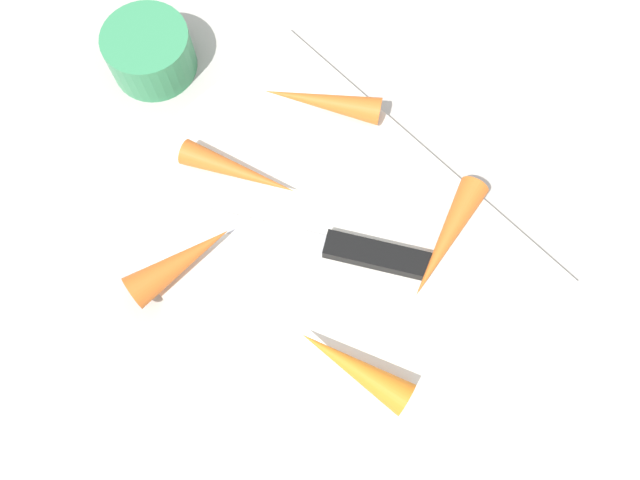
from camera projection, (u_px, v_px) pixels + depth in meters
The scene contains 9 objects.
ground_plane at pixel (320, 244), 0.55m from camera, with size 1.40×1.40×0.00m, color #ADA8A0.
cutting_board at pixel (320, 242), 0.55m from camera, with size 0.36×0.26×0.01m, color silver.
knife at pixel (361, 252), 0.53m from camera, with size 0.18×0.12×0.01m.
carrot_longest at pixel (446, 239), 0.53m from camera, with size 0.03×0.03×0.11m, color orange.
carrot_short at pixel (354, 367), 0.49m from camera, with size 0.03×0.03×0.10m, color orange.
carrot_long at pixel (322, 101), 0.57m from camera, with size 0.03×0.03×0.11m, color orange.
carrot_medium at pixel (239, 171), 0.55m from camera, with size 0.02×0.02×0.11m, color orange.
carrot_shortest at pixel (181, 261), 0.52m from camera, with size 0.03×0.03×0.09m, color orange.
small_bowl at pixel (150, 52), 0.59m from camera, with size 0.08×0.08×0.05m, color #388C59.
Camera 1 is at (-0.13, 0.12, 0.52)m, focal length 35.42 mm.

